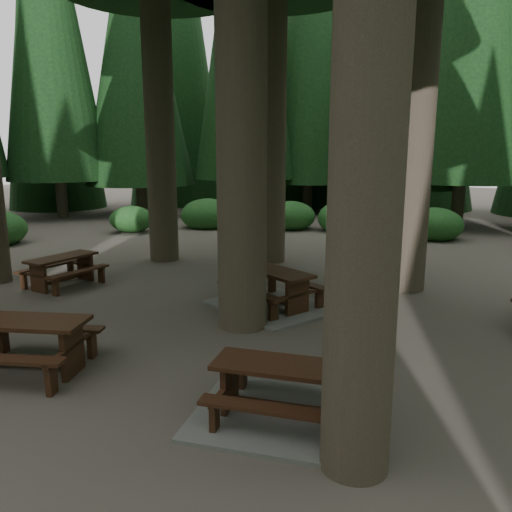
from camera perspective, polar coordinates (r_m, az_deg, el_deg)
The scene contains 6 objects.
ground at distance 9.18m, azimuth -6.40°, elevation -7.31°, with size 80.00×80.00×0.00m, color #584E47.
picnic_table_a at distance 5.92m, azimuth 2.89°, elevation -16.21°, with size 2.37×2.15×0.67m.
picnic_table_b at distance 12.11m, azimuth -21.24°, elevation -1.11°, with size 1.36×1.66×0.69m.
picnic_table_c at distance 9.80m, azimuth 1.90°, elevation -4.42°, with size 2.71×2.45×0.76m.
picnic_table_e at distance 7.62m, azimuth -25.09°, elevation -8.42°, with size 2.20×2.05×0.76m.
shrub_ring at distance 9.23m, azimuth -0.09°, elevation -4.52°, with size 23.86×24.64×1.49m.
Camera 1 is at (5.59, -6.64, 2.99)m, focal length 35.00 mm.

